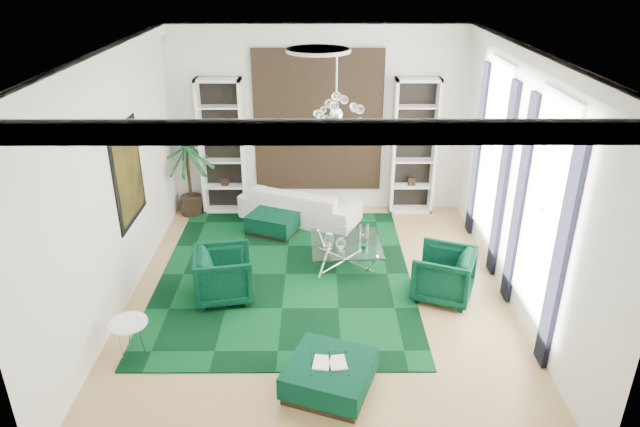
{
  "coord_description": "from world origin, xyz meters",
  "views": [
    {
      "loc": [
        -0.01,
        -7.78,
        4.98
      ],
      "look_at": [
        0.02,
        0.5,
        1.2
      ],
      "focal_mm": 32.0,
      "sensor_mm": 36.0,
      "label": 1
    }
  ],
  "objects_px": {
    "armchair_right": "(443,274)",
    "side_table": "(130,338)",
    "sofa": "(300,204)",
    "armchair_left": "(224,275)",
    "palm": "(187,160)",
    "ottoman_side": "(275,222)",
    "coffee_table": "(346,254)",
    "ottoman_front": "(330,376)"
  },
  "relations": [
    {
      "from": "armchair_right",
      "to": "palm",
      "type": "height_order",
      "value": "palm"
    },
    {
      "from": "side_table",
      "to": "palm",
      "type": "xyz_separation_m",
      "value": [
        -0.1,
        4.62,
        0.95
      ]
    },
    {
      "from": "coffee_table",
      "to": "sofa",
      "type": "bearing_deg",
      "value": 114.53
    },
    {
      "from": "armchair_left",
      "to": "side_table",
      "type": "distance_m",
      "value": 1.78
    },
    {
      "from": "side_table",
      "to": "palm",
      "type": "bearing_deg",
      "value": 91.24
    },
    {
      "from": "coffee_table",
      "to": "ottoman_front",
      "type": "xyz_separation_m",
      "value": [
        -0.35,
        -3.17,
        -0.01
      ]
    },
    {
      "from": "palm",
      "to": "sofa",
      "type": "bearing_deg",
      "value": -7.25
    },
    {
      "from": "ottoman_side",
      "to": "palm",
      "type": "relative_size",
      "value": 0.38
    },
    {
      "from": "coffee_table",
      "to": "ottoman_side",
      "type": "height_order",
      "value": "coffee_table"
    },
    {
      "from": "ottoman_side",
      "to": "palm",
      "type": "height_order",
      "value": "palm"
    },
    {
      "from": "ottoman_side",
      "to": "ottoman_front",
      "type": "relative_size",
      "value": 0.9
    },
    {
      "from": "ottoman_front",
      "to": "palm",
      "type": "distance_m",
      "value": 6.09
    },
    {
      "from": "coffee_table",
      "to": "side_table",
      "type": "distance_m",
      "value": 3.9
    },
    {
      "from": "armchair_right",
      "to": "ottoman_side",
      "type": "height_order",
      "value": "armchair_right"
    },
    {
      "from": "side_table",
      "to": "palm",
      "type": "relative_size",
      "value": 0.22
    },
    {
      "from": "armchair_right",
      "to": "palm",
      "type": "distance_m",
      "value": 5.67
    },
    {
      "from": "armchair_right",
      "to": "palm",
      "type": "relative_size",
      "value": 0.37
    },
    {
      "from": "ottoman_front",
      "to": "side_table",
      "type": "bearing_deg",
      "value": 165.16
    },
    {
      "from": "ottoman_side",
      "to": "side_table",
      "type": "relative_size",
      "value": 1.73
    },
    {
      "from": "armchair_left",
      "to": "side_table",
      "type": "xyz_separation_m",
      "value": [
        -1.07,
        -1.41,
        -0.16
      ]
    },
    {
      "from": "armchair_left",
      "to": "ottoman_front",
      "type": "distance_m",
      "value": 2.67
    },
    {
      "from": "coffee_table",
      "to": "ottoman_side",
      "type": "distance_m",
      "value": 1.87
    },
    {
      "from": "armchair_right",
      "to": "ottoman_front",
      "type": "bearing_deg",
      "value": -18.69
    },
    {
      "from": "coffee_table",
      "to": "ottoman_side",
      "type": "xyz_separation_m",
      "value": [
        -1.32,
        1.33,
        -0.01
      ]
    },
    {
      "from": "ottoman_front",
      "to": "side_table",
      "type": "distance_m",
      "value": 2.77
    },
    {
      "from": "sofa",
      "to": "ottoman_front",
      "type": "height_order",
      "value": "sofa"
    },
    {
      "from": "coffee_table",
      "to": "side_table",
      "type": "height_order",
      "value": "side_table"
    },
    {
      "from": "armchair_right",
      "to": "palm",
      "type": "bearing_deg",
      "value": -102.74
    },
    {
      "from": "side_table",
      "to": "palm",
      "type": "distance_m",
      "value": 4.71
    },
    {
      "from": "sofa",
      "to": "side_table",
      "type": "relative_size",
      "value": 4.6
    },
    {
      "from": "ottoman_front",
      "to": "ottoman_side",
      "type": "bearing_deg",
      "value": 102.21
    },
    {
      "from": "armchair_left",
      "to": "ottoman_side",
      "type": "distance_m",
      "value": 2.47
    },
    {
      "from": "side_table",
      "to": "ottoman_side",
      "type": "bearing_deg",
      "value": 65.77
    },
    {
      "from": "sofa",
      "to": "armchair_left",
      "type": "height_order",
      "value": "armchair_left"
    },
    {
      "from": "sofa",
      "to": "ottoman_side",
      "type": "xyz_separation_m",
      "value": [
        -0.47,
        -0.53,
        -0.15
      ]
    },
    {
      "from": "palm",
      "to": "armchair_left",
      "type": "bearing_deg",
      "value": -70.0
    },
    {
      "from": "sofa",
      "to": "side_table",
      "type": "xyz_separation_m",
      "value": [
        -2.18,
        -4.33,
        -0.1
      ]
    },
    {
      "from": "ottoman_side",
      "to": "coffee_table",
      "type": "bearing_deg",
      "value": -45.21
    },
    {
      "from": "armchair_left",
      "to": "sofa",
      "type": "bearing_deg",
      "value": -31.01
    },
    {
      "from": "coffee_table",
      "to": "armchair_left",
      "type": "bearing_deg",
      "value": -151.81
    },
    {
      "from": "sofa",
      "to": "ottoman_front",
      "type": "bearing_deg",
      "value": 119.35
    },
    {
      "from": "armchair_right",
      "to": "side_table",
      "type": "xyz_separation_m",
      "value": [
        -4.51,
        -1.41,
        -0.16
      ]
    }
  ]
}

